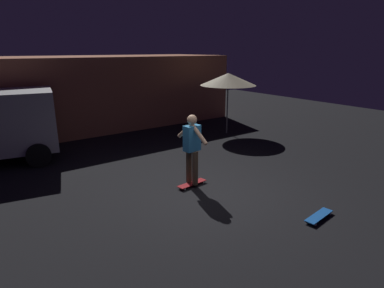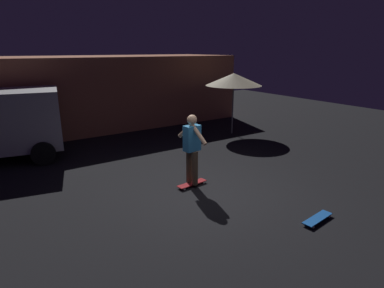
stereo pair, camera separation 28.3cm
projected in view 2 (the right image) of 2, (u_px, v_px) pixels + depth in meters
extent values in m
plane|color=black|center=(207.00, 194.00, 7.30)|extent=(28.00, 28.00, 0.00)
cube|color=#B76B4C|center=(82.00, 92.00, 13.28)|extent=(12.99, 3.97, 2.88)
cylinder|color=black|center=(43.00, 154.00, 9.07)|extent=(0.69, 0.34, 0.66)
cylinder|color=black|center=(45.00, 137.00, 10.82)|extent=(0.69, 0.34, 0.66)
cylinder|color=slate|center=(233.00, 105.00, 12.24)|extent=(0.05, 0.05, 2.20)
cone|color=beige|center=(234.00, 79.00, 11.97)|extent=(2.10, 2.10, 0.45)
cube|color=#AD1E23|center=(192.00, 183.00, 7.72)|extent=(0.80, 0.28, 0.02)
sphere|color=silver|center=(199.00, 181.00, 7.98)|extent=(0.05, 0.05, 0.05)
sphere|color=silver|center=(204.00, 183.00, 7.85)|extent=(0.05, 0.05, 0.05)
sphere|color=silver|center=(180.00, 187.00, 7.61)|extent=(0.05, 0.05, 0.05)
sphere|color=silver|center=(184.00, 189.00, 7.49)|extent=(0.05, 0.05, 0.05)
cube|color=#1959B2|center=(317.00, 218.00, 6.13)|extent=(0.80, 0.29, 0.02)
sphere|color=silver|center=(313.00, 227.00, 5.89)|extent=(0.05, 0.05, 0.05)
sphere|color=silver|center=(305.00, 223.00, 6.02)|extent=(0.05, 0.05, 0.05)
sphere|color=silver|center=(329.00, 216.00, 6.27)|extent=(0.05, 0.05, 0.05)
sphere|color=silver|center=(321.00, 213.00, 6.39)|extent=(0.05, 0.05, 0.05)
cylinder|color=brown|center=(189.00, 166.00, 7.68)|extent=(0.14, 0.14, 0.82)
cylinder|color=brown|center=(195.00, 168.00, 7.52)|extent=(0.14, 0.14, 0.82)
cube|color=#338CCC|center=(192.00, 138.00, 7.40)|extent=(0.40, 0.26, 0.60)
sphere|color=tan|center=(192.00, 120.00, 7.28)|extent=(0.23, 0.23, 0.23)
cylinder|color=tan|center=(186.00, 130.00, 7.52)|extent=(0.15, 0.55, 0.46)
cylinder|color=tan|center=(198.00, 134.00, 7.20)|extent=(0.15, 0.55, 0.46)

